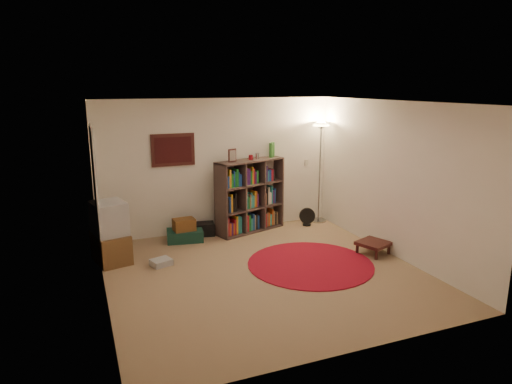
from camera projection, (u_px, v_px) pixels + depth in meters
room at (260, 190)px, 6.54m from camera, size 4.54×4.54×2.54m
bookshelf at (249, 197)px, 8.61m from camera, size 1.43×0.80×1.65m
floor_lamp at (321, 139)px, 8.98m from camera, size 0.40×0.40×2.03m
floor_fan at (307, 217)px, 9.04m from camera, size 0.32×0.21×0.36m
tv_stand at (110, 233)px, 7.13m from camera, size 0.61×0.76×0.97m
dvd_box at (161, 262)px, 7.07m from camera, size 0.36×0.33×0.10m
suitcase at (185, 235)px, 8.17m from camera, size 0.69×0.51×0.20m
wicker_basket at (184, 225)px, 8.10m from camera, size 0.39×0.29×0.21m
duffel_bag at (205, 229)px, 8.48m from camera, size 0.39×0.34×0.23m
paper_towel at (223, 230)px, 8.44m from camera, size 0.14×0.14×0.24m
red_rug at (310, 264)px, 7.12m from camera, size 1.96×1.96×0.02m
side_table at (373, 244)px, 7.52m from camera, size 0.59×0.59×0.21m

